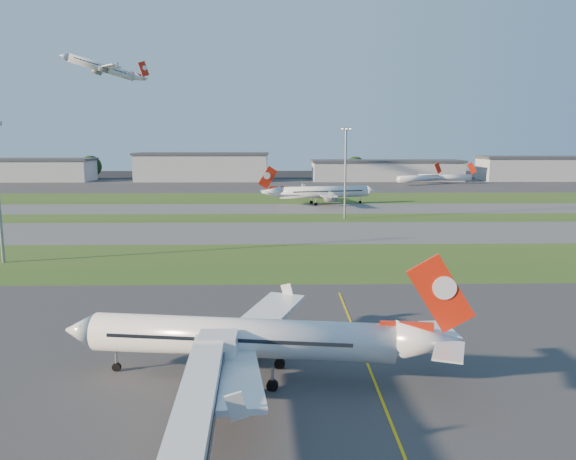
{
  "coord_description": "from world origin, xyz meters",
  "views": [
    {
      "loc": [
        -4.08,
        -50.57,
        22.75
      ],
      "look_at": [
        -2.34,
        45.74,
        7.0
      ],
      "focal_mm": 35.0,
      "sensor_mm": 36.0,
      "label": 1
    }
  ],
  "objects_px": {
    "mini_jet_near": "(419,178)",
    "mini_jet_far": "(445,177)",
    "jet_bridge": "(194,420)",
    "airliner_parked": "(245,339)",
    "light_mast_centre": "(345,167)",
    "airliner_taxiing": "(323,192)"
  },
  "relations": [
    {
      "from": "mini_jet_far",
      "to": "airliner_taxiing",
      "type": "bearing_deg",
      "value": -117.19
    },
    {
      "from": "jet_bridge",
      "to": "mini_jet_near",
      "type": "xyz_separation_m",
      "value": [
        75.5,
        241.36,
        -0.73
      ]
    },
    {
      "from": "jet_bridge",
      "to": "mini_jet_near",
      "type": "height_order",
      "value": "mini_jet_near"
    },
    {
      "from": "airliner_parked",
      "to": "light_mast_centre",
      "type": "bearing_deg",
      "value": 86.16
    },
    {
      "from": "airliner_taxiing",
      "to": "mini_jet_far",
      "type": "bearing_deg",
      "value": -140.83
    },
    {
      "from": "jet_bridge",
      "to": "airliner_taxiing",
      "type": "relative_size",
      "value": 0.7
    },
    {
      "from": "light_mast_centre",
      "to": "jet_bridge",
      "type": "bearing_deg",
      "value": -101.38
    },
    {
      "from": "mini_jet_near",
      "to": "mini_jet_far",
      "type": "distance_m",
      "value": 17.12
    },
    {
      "from": "mini_jet_near",
      "to": "mini_jet_far",
      "type": "xyz_separation_m",
      "value": [
        15.4,
        7.49,
        0.0
      ]
    },
    {
      "from": "mini_jet_far",
      "to": "mini_jet_near",
      "type": "bearing_deg",
      "value": -143.58
    },
    {
      "from": "airliner_taxiing",
      "to": "mini_jet_far",
      "type": "distance_m",
      "value": 113.89
    },
    {
      "from": "airliner_parked",
      "to": "mini_jet_far",
      "type": "relative_size",
      "value": 1.26
    },
    {
      "from": "jet_bridge",
      "to": "light_mast_centre",
      "type": "xyz_separation_m",
      "value": [
        24.81,
        123.24,
        10.81
      ]
    },
    {
      "from": "mini_jet_near",
      "to": "light_mast_centre",
      "type": "height_order",
      "value": "light_mast_centre"
    },
    {
      "from": "jet_bridge",
      "to": "light_mast_centre",
      "type": "height_order",
      "value": "light_mast_centre"
    },
    {
      "from": "airliner_taxiing",
      "to": "mini_jet_near",
      "type": "bearing_deg",
      "value": -136.41
    },
    {
      "from": "jet_bridge",
      "to": "mini_jet_far",
      "type": "xyz_separation_m",
      "value": [
        90.89,
        248.84,
        -0.73
      ]
    },
    {
      "from": "mini_jet_near",
      "to": "jet_bridge",
      "type": "bearing_deg",
      "value": -136.78
    },
    {
      "from": "jet_bridge",
      "to": "light_mast_centre",
      "type": "relative_size",
      "value": 1.04
    },
    {
      "from": "airliner_taxiing",
      "to": "light_mast_centre",
      "type": "xyz_separation_m",
      "value": [
        3.52,
        -35.47,
        10.54
      ]
    },
    {
      "from": "airliner_taxiing",
      "to": "mini_jet_near",
      "type": "distance_m",
      "value": 98.85
    },
    {
      "from": "jet_bridge",
      "to": "mini_jet_far",
      "type": "bearing_deg",
      "value": 69.93
    }
  ]
}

